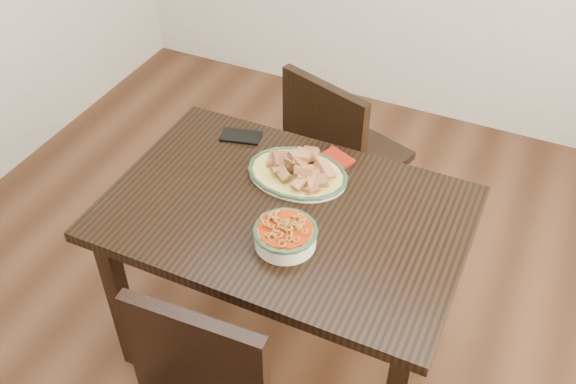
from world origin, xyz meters
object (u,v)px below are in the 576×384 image
at_px(chair_far, 338,153).
at_px(fish_plate, 297,166).
at_px(dining_table, 286,230).
at_px(noodle_bowl, 285,233).
at_px(smartphone, 241,136).

height_order(chair_far, fish_plate, chair_far).
xyz_separation_m(dining_table, noodle_bowl, (0.07, -0.14, 0.14)).
bearing_deg(smartphone, noodle_bowl, -62.30).
height_order(fish_plate, smartphone, fish_plate).
xyz_separation_m(chair_far, smartphone, (-0.26, -0.37, 0.26)).
height_order(chair_far, noodle_bowl, chair_far).
xyz_separation_m(chair_far, fish_plate, (0.02, -0.49, 0.30)).
xyz_separation_m(fish_plate, smartphone, (-0.29, 0.12, -0.04)).
bearing_deg(noodle_bowl, dining_table, 114.95).
height_order(chair_far, smartphone, chair_far).
relative_size(chair_far, fish_plate, 2.48).
bearing_deg(fish_plate, chair_far, 92.88).
xyz_separation_m(chair_far, noodle_bowl, (0.13, -0.81, 0.29)).
bearing_deg(smartphone, fish_plate, -36.45).
xyz_separation_m(dining_table, chair_far, (-0.06, 0.67, -0.15)).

